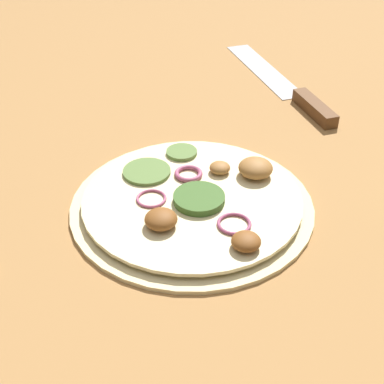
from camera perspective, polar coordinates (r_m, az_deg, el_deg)
ground_plane at (r=0.58m, az=0.00°, el=-1.55°), size 3.00×3.00×0.00m
pizza at (r=0.58m, az=0.19°, el=-0.88°), size 0.26×0.26×0.03m
knife at (r=0.83m, az=10.78°, el=10.50°), size 0.28×0.21×0.02m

